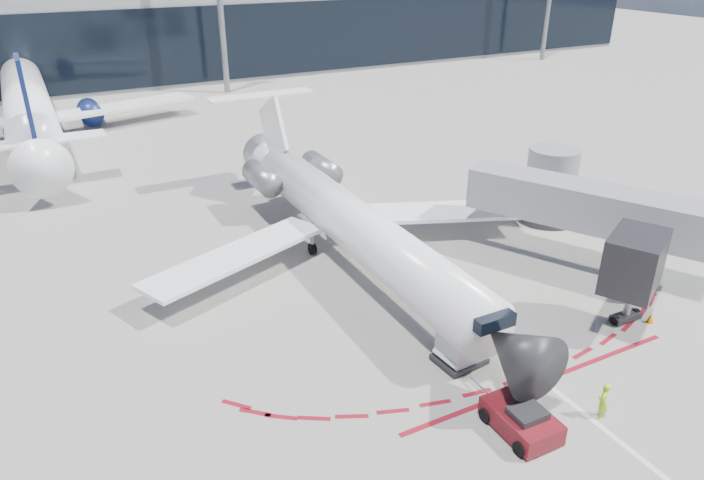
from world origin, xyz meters
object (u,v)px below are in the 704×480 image
regional_jet (347,219)px  uld_container (460,345)px  pushback_tug (521,420)px  ramp_worker (603,401)px

regional_jet → uld_container: (-0.20, -11.13, -1.54)m
regional_jet → uld_container: size_ratio=13.96×
pushback_tug → uld_container: 4.54m
ramp_worker → uld_container: 6.00m
pushback_tug → ramp_worker: 3.36m
regional_jet → ramp_worker: size_ratio=18.88×
regional_jet → pushback_tug: regional_jet is taller
pushback_tug → ramp_worker: size_ratio=2.90×
pushback_tug → ramp_worker: bearing=-13.8°
uld_container → regional_jet: bearing=84.5°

